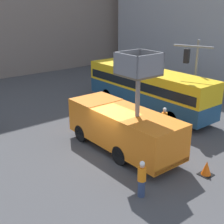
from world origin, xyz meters
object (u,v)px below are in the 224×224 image
city_bus (147,86)px  road_worker_near_truck (142,179)px  traffic_cone_near_truck (206,169)px  traffic_light_pole (193,68)px  road_worker_directing (164,121)px  utility_truck (123,126)px

city_bus → road_worker_near_truck: (-8.42, -8.18, -1.01)m
city_bus → road_worker_near_truck: bearing=138.1°
traffic_cone_near_truck → traffic_light_pole: bearing=44.6°
traffic_light_pole → traffic_cone_near_truck: 8.50m
city_bus → road_worker_directing: (-2.63, -4.21, -0.95)m
traffic_light_pole → traffic_cone_near_truck: size_ratio=7.57×
city_bus → traffic_cone_near_truck: city_bus is taller
city_bus → traffic_cone_near_truck: 10.17m
utility_truck → road_worker_near_truck: (-2.25, -3.87, -0.67)m
city_bus → road_worker_near_truck: size_ratio=6.63×
traffic_light_pole → road_worker_near_truck: (-9.29, -4.74, -2.90)m
traffic_cone_near_truck → city_bus: bearing=62.3°
traffic_light_pole → utility_truck: bearing=-172.9°
traffic_light_pole → road_worker_directing: size_ratio=3.05×
traffic_light_pole → road_worker_near_truck: traffic_light_pole is taller
road_worker_directing → traffic_cone_near_truck: size_ratio=2.48×
utility_truck → traffic_light_pole: (7.04, 0.87, 2.23)m
road_worker_directing → city_bus: bearing=178.1°
utility_truck → traffic_cone_near_truck: (1.50, -4.59, -1.18)m
road_worker_near_truck → road_worker_directing: 7.02m
road_worker_directing → traffic_light_pole: bearing=132.5°
road_worker_directing → traffic_cone_near_truck: bearing=6.7°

